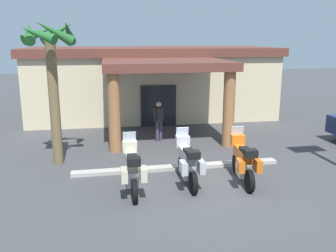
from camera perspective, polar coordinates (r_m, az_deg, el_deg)
ground_plane at (r=11.61m, az=5.02°, el=-8.76°), size 80.00×80.00×0.00m
motel_building at (r=21.33m, az=-2.62°, el=7.04°), size 13.86×10.92×3.90m
motorcycle_cream at (r=10.71m, az=-5.61°, el=-6.71°), size 0.71×2.21×1.61m
motorcycle_silver at (r=11.23m, az=3.10°, el=-5.69°), size 0.71×2.21×1.61m
motorcycle_orange at (r=11.59m, az=11.67°, el=-5.34°), size 0.78×2.21×1.61m
pedestrian at (r=15.87m, az=-1.44°, el=1.20°), size 0.48×0.32×1.75m
palm_tree_roadside at (r=13.12m, az=-17.87°, el=9.90°), size 1.88×2.04×5.06m
curb_strip at (r=12.71m, az=1.55°, el=-6.42°), size 7.18×0.36×0.12m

